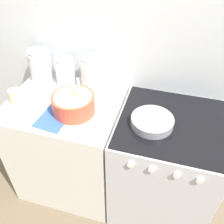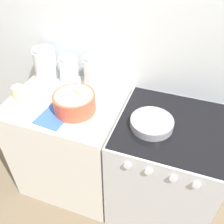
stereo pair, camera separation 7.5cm
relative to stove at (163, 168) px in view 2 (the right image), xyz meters
The scene contains 11 objects.
ground_plane 0.67m from the stove, 137.24° to the right, with size 12.00×12.00×0.00m, color brown.
wall_back 0.91m from the stove, 135.17° to the left, with size 4.58×0.05×2.40m.
countertop_cabinet 0.76m from the stove, behind, with size 0.79×0.67×0.90m.
stove is the anchor object (origin of this frame).
mixing_bowl 0.83m from the stove, behind, with size 0.28×0.28×0.27m.
baking_pan 0.50m from the stove, 153.00° to the right, with size 0.27×0.27×0.06m.
storage_jar_left 1.20m from the stove, 167.48° to the left, with size 0.17×0.17×0.24m.
storage_jar_middle 1.02m from the stove, 164.57° to the left, with size 0.15×0.15×0.21m.
storage_jar_right 0.87m from the stove, 159.99° to the left, with size 0.14×0.14×0.25m.
tin_can 1.18m from the stove, behind, with size 0.08×0.08×0.11m.
recipe_page 0.88m from the stove, 167.76° to the right, with size 0.21×0.29×0.01m.
Camera 2 is at (0.39, -0.88, 1.98)m, focal length 40.00 mm.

